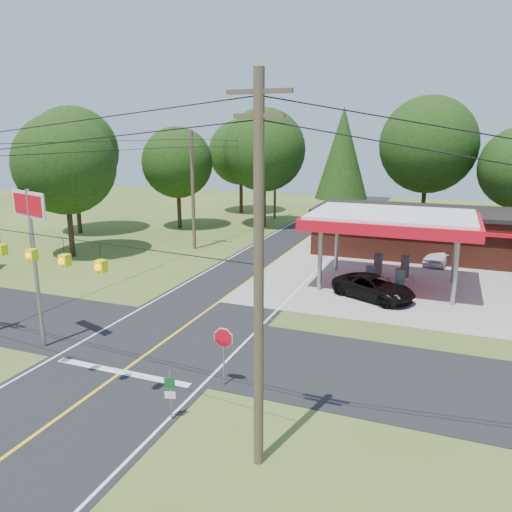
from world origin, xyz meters
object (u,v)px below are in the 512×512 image
(gas_canopy, at_px, (392,222))
(sedan_car, at_px, (439,256))
(big_stop_sign, at_px, (31,230))
(octagonal_stop_sign, at_px, (223,343))
(suv_car, at_px, (374,288))

(gas_canopy, xyz_separation_m, sedan_car, (3.00, 7.13, -3.58))
(gas_canopy, distance_m, sedan_car, 8.52)
(gas_canopy, distance_m, big_stop_sign, 21.11)
(big_stop_sign, bearing_deg, octagonal_stop_sign, -1.64)
(sedan_car, relative_size, octagonal_stop_sign, 1.62)
(gas_canopy, relative_size, sedan_car, 2.65)
(gas_canopy, relative_size, big_stop_sign, 1.42)
(suv_car, height_order, octagonal_stop_sign, octagonal_stop_sign)
(gas_canopy, bearing_deg, sedan_car, 67.17)
(suv_car, distance_m, big_stop_sign, 19.20)
(suv_car, bearing_deg, sedan_car, 7.00)
(big_stop_sign, bearing_deg, suv_car, 43.35)
(octagonal_stop_sign, bearing_deg, sedan_car, 72.04)
(suv_car, bearing_deg, big_stop_sign, 159.41)
(suv_car, bearing_deg, gas_canopy, 16.60)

